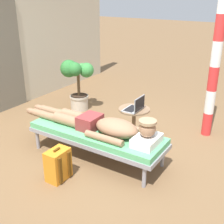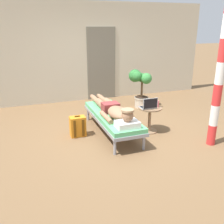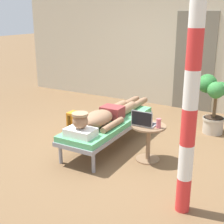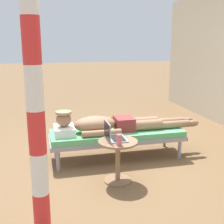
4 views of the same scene
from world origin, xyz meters
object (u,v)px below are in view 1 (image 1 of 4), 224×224
(lounge_chair, at_px, (96,135))
(potted_plant, at_px, (77,79))
(side_table, at_px, (134,119))
(person_reclining, at_px, (102,125))
(drink_glass, at_px, (140,102))
(laptop, at_px, (135,107))
(backpack, at_px, (58,165))
(porch_post, at_px, (216,54))

(lounge_chair, xyz_separation_m, potted_plant, (1.27, 1.34, 0.29))
(side_table, bearing_deg, person_reclining, 173.12)
(drink_glass, bearing_deg, person_reclining, 172.65)
(laptop, bearing_deg, backpack, 166.18)
(person_reclining, relative_size, backpack, 5.12)
(drink_glass, bearing_deg, laptop, -173.02)
(side_table, bearing_deg, laptop, -139.48)
(person_reclining, bearing_deg, backpack, 164.04)
(person_reclining, xyz_separation_m, backpack, (-0.69, 0.20, -0.32))
(drink_glass, bearing_deg, potted_plant, 76.56)
(person_reclining, bearing_deg, potted_plant, 48.50)
(backpack, relative_size, porch_post, 0.16)
(lounge_chair, relative_size, backpack, 4.62)
(laptop, height_order, porch_post, porch_post)
(lounge_chair, distance_m, person_reclining, 0.20)
(side_table, distance_m, backpack, 1.47)
(lounge_chair, distance_m, porch_post, 2.13)
(lounge_chair, distance_m, potted_plant, 1.86)
(laptop, height_order, potted_plant, potted_plant)
(lounge_chair, relative_size, person_reclining, 0.90)
(lounge_chair, height_order, backpack, backpack)
(laptop, xyz_separation_m, porch_post, (0.86, -0.87, 0.74))
(lounge_chair, bearing_deg, porch_post, -35.60)
(porch_post, bearing_deg, lounge_chair, 144.40)
(lounge_chair, xyz_separation_m, side_table, (0.75, -0.18, 0.01))
(person_reclining, relative_size, potted_plant, 2.15)
(drink_glass, distance_m, porch_post, 1.33)
(lounge_chair, distance_m, backpack, 0.71)
(person_reclining, distance_m, side_table, 0.77)
(person_reclining, bearing_deg, porch_post, -33.22)
(side_table, height_order, laptop, laptop)
(backpack, bearing_deg, side_table, -11.31)
(side_table, bearing_deg, drink_glass, -9.67)
(lounge_chair, height_order, side_table, side_table)
(porch_post, bearing_deg, person_reclining, 146.78)
(drink_glass, bearing_deg, porch_post, -54.13)
(side_table, relative_size, backpack, 1.23)
(laptop, relative_size, backpack, 0.73)
(drink_glass, bearing_deg, side_table, 170.33)
(laptop, xyz_separation_m, backpack, (-1.37, 0.34, -0.39))
(potted_plant, bearing_deg, person_reclining, -131.50)
(lounge_chair, bearing_deg, backpack, 171.53)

